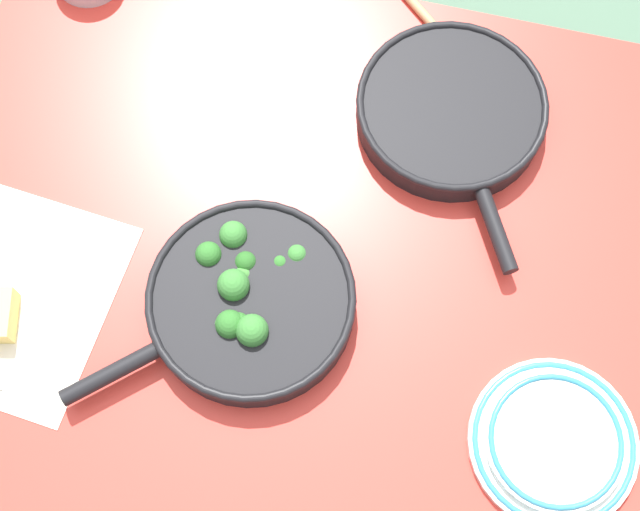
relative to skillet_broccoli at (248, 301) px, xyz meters
name	(u,v)px	position (x,y,z in m)	size (l,w,h in m)	color
ground_plane	(320,373)	(-0.08, -0.09, -0.80)	(14.00, 14.00, 0.00)	#51755B
dining_table_red	(320,277)	(-0.08, -0.09, -0.11)	(1.25, 0.97, 0.77)	red
skillet_broccoli	(248,301)	(0.00, 0.00, 0.00)	(0.37, 0.36, 0.08)	black
skillet_eggs	(451,111)	(-0.23, -0.37, 0.00)	(0.30, 0.40, 0.05)	black
wooden_spoon	(432,24)	(-0.17, -0.53, -0.02)	(0.32, 0.29, 0.02)	tan
parchment_sheet	(13,297)	(0.34, 0.07, -0.03)	(0.31, 0.34, 0.00)	silver
dinner_plate_stack	(554,442)	(-0.46, 0.09, -0.02)	(0.24, 0.24, 0.03)	silver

